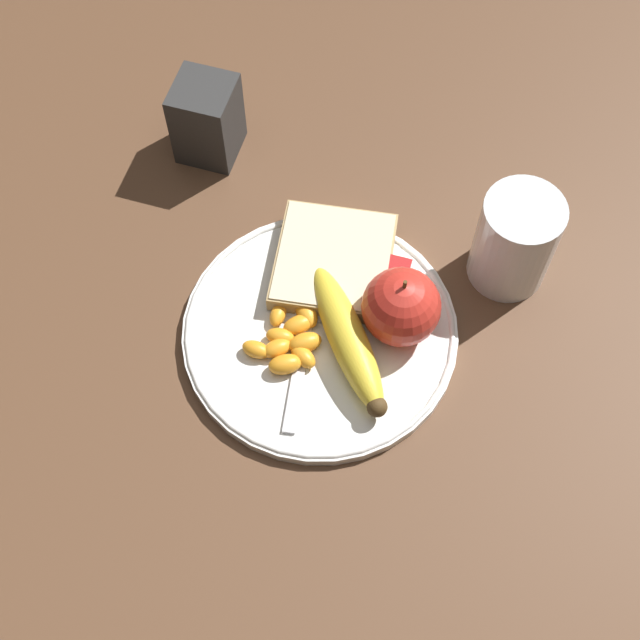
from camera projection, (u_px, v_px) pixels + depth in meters
name	position (u px, v px, depth m)	size (l,w,h in m)	color
ground_plane	(320.00, 335.00, 0.88)	(3.00, 3.00, 0.00)	brown
plate	(320.00, 331.00, 0.87)	(0.27, 0.27, 0.01)	white
juice_glass	(514.00, 243.00, 0.87)	(0.08, 0.08, 0.11)	silver
apple	(401.00, 307.00, 0.84)	(0.08, 0.08, 0.08)	red
banana	(348.00, 340.00, 0.84)	(0.15, 0.13, 0.04)	yellow
bread_slice	(334.00, 261.00, 0.89)	(0.13, 0.13, 0.02)	tan
fork	(305.00, 337.00, 0.86)	(0.17, 0.04, 0.00)	silver
jam_packet	(391.00, 277.00, 0.88)	(0.04, 0.03, 0.02)	silver
orange_segment_0	(306.00, 314.00, 0.87)	(0.04, 0.04, 0.02)	orange
orange_segment_1	(280.00, 336.00, 0.86)	(0.02, 0.03, 0.02)	orange
orange_segment_2	(303.00, 357.00, 0.85)	(0.03, 0.03, 0.02)	orange
orange_segment_3	(277.00, 318.00, 0.87)	(0.03, 0.02, 0.01)	orange
orange_segment_4	(277.00, 348.00, 0.85)	(0.03, 0.03, 0.02)	orange
orange_segment_5	(285.00, 364.00, 0.84)	(0.03, 0.04, 0.02)	orange
orange_segment_6	(298.00, 325.00, 0.86)	(0.03, 0.04, 0.02)	orange
orange_segment_7	(305.00, 343.00, 0.85)	(0.03, 0.04, 0.02)	orange
orange_segment_8	(256.00, 350.00, 0.85)	(0.02, 0.03, 0.02)	orange
condiment_caddy	(207.00, 119.00, 0.95)	(0.06, 0.06, 0.09)	#2D2D2D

